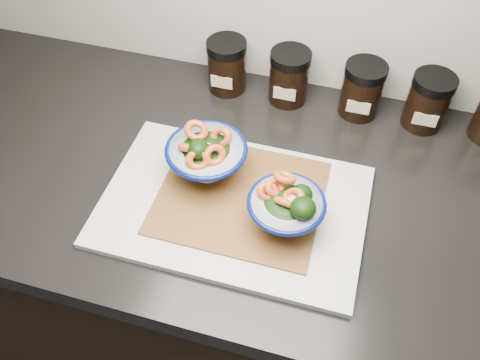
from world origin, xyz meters
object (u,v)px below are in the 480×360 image
(spice_jar_c, at_px, (362,89))
(spice_jar_b, at_px, (289,76))
(bowl_left, at_px, (206,156))
(bowl_right, at_px, (287,208))
(spice_jar_a, at_px, (227,65))
(spice_jar_d, at_px, (428,101))
(cutting_board, at_px, (233,206))

(spice_jar_c, bearing_deg, spice_jar_b, 180.00)
(bowl_left, relative_size, bowl_right, 1.13)
(bowl_right, relative_size, spice_jar_b, 1.13)
(spice_jar_a, xyz_separation_m, spice_jar_d, (0.41, 0.00, 0.00))
(cutting_board, height_order, spice_jar_c, spice_jar_c)
(bowl_left, relative_size, spice_jar_b, 1.27)
(bowl_left, xyz_separation_m, bowl_right, (0.16, -0.07, -0.00))
(cutting_board, relative_size, bowl_right, 3.53)
(bowl_right, distance_m, spice_jar_c, 0.34)
(spice_jar_b, bearing_deg, spice_jar_a, 180.00)
(cutting_board, bearing_deg, bowl_right, -10.24)
(bowl_right, xyz_separation_m, spice_jar_d, (0.21, 0.33, 0.00))
(bowl_right, bearing_deg, bowl_left, 156.83)
(cutting_board, relative_size, spice_jar_a, 3.98)
(bowl_left, height_order, spice_jar_d, bowl_left)
(spice_jar_a, height_order, spice_jar_b, same)
(bowl_right, relative_size, spice_jar_a, 1.13)
(bowl_right, height_order, spice_jar_c, spice_jar_c)
(bowl_left, distance_m, spice_jar_c, 0.35)
(bowl_left, height_order, spice_jar_a, bowl_left)
(bowl_left, xyz_separation_m, spice_jar_c, (0.24, 0.26, -0.00))
(bowl_right, distance_m, spice_jar_b, 0.33)
(cutting_board, distance_m, bowl_left, 0.10)
(spice_jar_b, bearing_deg, spice_jar_d, 0.00)
(bowl_left, height_order, spice_jar_b, bowl_left)
(cutting_board, height_order, spice_jar_a, spice_jar_a)
(spice_jar_c, xyz_separation_m, spice_jar_d, (0.13, 0.00, 0.00))
(spice_jar_c, bearing_deg, spice_jar_a, 180.00)
(spice_jar_c, distance_m, spice_jar_d, 0.13)
(cutting_board, xyz_separation_m, spice_jar_a, (-0.10, 0.31, 0.05))
(bowl_right, xyz_separation_m, spice_jar_a, (-0.20, 0.33, 0.00))
(bowl_right, bearing_deg, spice_jar_d, 57.85)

